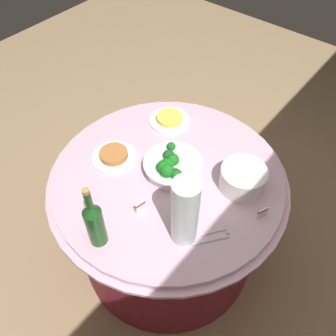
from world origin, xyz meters
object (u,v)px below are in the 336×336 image
at_px(label_placard_front, 140,206).
at_px(food_plate_peanuts, 114,156).
at_px(plate_stack, 243,178).
at_px(decorative_fruit_vase, 185,213).
at_px(serving_tongs, 211,237).
at_px(food_plate_fried_egg, 169,119).
at_px(wine_bottle, 95,223).
at_px(label_placard_mid, 262,212).
at_px(broccoli_bowl, 172,166).

bearing_deg(label_placard_front, food_plate_peanuts, -115.50).
relative_size(plate_stack, decorative_fruit_vase, 0.62).
bearing_deg(serving_tongs, decorative_fruit_vase, -55.62).
bearing_deg(food_plate_peanuts, food_plate_fried_egg, 173.89).
bearing_deg(wine_bottle, food_plate_peanuts, -142.36).
distance_m(serving_tongs, food_plate_peanuts, 0.63).
relative_size(wine_bottle, serving_tongs, 2.18).
bearing_deg(label_placard_mid, food_plate_peanuts, -77.93).
relative_size(serving_tongs, label_placard_front, 2.80).
distance_m(plate_stack, label_placard_front, 0.48).
bearing_deg(decorative_fruit_vase, label_placard_mid, 144.41).
xyz_separation_m(food_plate_fried_egg, label_placard_front, (0.53, 0.27, 0.02)).
bearing_deg(wine_bottle, serving_tongs, 131.04).
height_order(broccoli_bowl, label_placard_front, broccoli_bowl).
height_order(plate_stack, serving_tongs, plate_stack).
bearing_deg(food_plate_fried_egg, broccoli_bowl, 40.95).
xyz_separation_m(broccoli_bowl, food_plate_peanuts, (0.11, -0.28, -0.03)).
bearing_deg(label_placard_mid, label_placard_front, -54.28).
relative_size(food_plate_peanuts, food_plate_fried_egg, 1.00).
distance_m(food_plate_peanuts, food_plate_fried_egg, 0.39).
relative_size(broccoli_bowl, label_placard_front, 5.09).
height_order(decorative_fruit_vase, label_placard_mid, decorative_fruit_vase).
distance_m(plate_stack, wine_bottle, 0.68).
height_order(wine_bottle, serving_tongs, wine_bottle).
height_order(wine_bottle, food_plate_peanuts, wine_bottle).
relative_size(decorative_fruit_vase, label_placard_mid, 6.18).
relative_size(food_plate_fried_egg, label_placard_front, 4.00).
distance_m(serving_tongs, label_placard_mid, 0.25).
bearing_deg(food_plate_fried_egg, label_placard_front, 26.91).
relative_size(broccoli_bowl, plate_stack, 1.33).
height_order(plate_stack, label_placard_mid, plate_stack).
bearing_deg(label_placard_front, wine_bottle, -7.98).
distance_m(broccoli_bowl, wine_bottle, 0.48).
height_order(food_plate_peanuts, label_placard_front, label_placard_front).
bearing_deg(plate_stack, label_placard_front, -34.31).
bearing_deg(label_placard_mid, wine_bottle, -41.14).
bearing_deg(label_placard_front, serving_tongs, 105.13).
relative_size(plate_stack, label_placard_mid, 3.82).
relative_size(wine_bottle, label_placard_front, 6.11).
xyz_separation_m(broccoli_bowl, decorative_fruit_vase, (0.24, 0.25, 0.12)).
bearing_deg(plate_stack, food_plate_fried_egg, -104.36).
xyz_separation_m(serving_tongs, label_placard_front, (0.09, -0.32, 0.03)).
bearing_deg(broccoli_bowl, decorative_fruit_vase, 46.95).
relative_size(broccoli_bowl, wine_bottle, 0.83).
relative_size(decorative_fruit_vase, serving_tongs, 2.21).
height_order(broccoli_bowl, label_placard_mid, broccoli_bowl).
bearing_deg(label_placard_mid, decorative_fruit_vase, -35.59).
distance_m(broccoli_bowl, plate_stack, 0.33).
bearing_deg(label_placard_mid, serving_tongs, -26.44).
bearing_deg(food_plate_fried_egg, label_placard_mid, 71.99).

